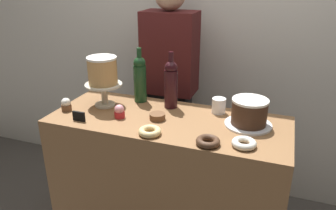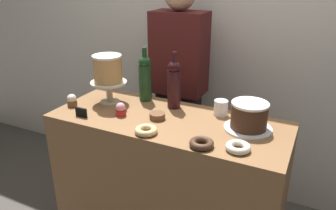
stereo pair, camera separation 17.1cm
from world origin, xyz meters
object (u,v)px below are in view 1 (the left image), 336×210
coffee_cup_ceramic (219,106)px  wine_bottle_green (140,78)px  donut_chocolate (208,141)px  barista_figure (170,93)px  donut_glazed (150,131)px  white_layer_cake (102,70)px  cookie_stack (157,116)px  wine_bottle_dark_red (171,83)px  price_sign_chalkboard (79,116)px  cake_stand_pedestal (104,91)px  cupcake_vanilla (66,105)px  donut_sugar (244,143)px  cupcake_strawberry (119,112)px  chocolate_round_cake (249,112)px

coffee_cup_ceramic → wine_bottle_green: bearing=178.0°
donut_chocolate → coffee_cup_ceramic: size_ratio=1.32×
barista_figure → wine_bottle_green: bearing=-98.8°
donut_glazed → coffee_cup_ceramic: 0.45m
white_layer_cake → cookie_stack: bearing=-11.7°
wine_bottle_dark_red → price_sign_chalkboard: size_ratio=4.65×
cake_stand_pedestal → donut_chocolate: cake_stand_pedestal is taller
donut_chocolate → donut_glazed: 0.29m
cupcake_vanilla → price_sign_chalkboard: (0.15, -0.10, -0.01)m
coffee_cup_ceramic → cake_stand_pedestal: bearing=-169.3°
white_layer_cake → barista_figure: 0.62m
cookie_stack → cake_stand_pedestal: bearing=168.3°
donut_sugar → cupcake_strawberry: bearing=172.5°
white_layer_cake → chocolate_round_cake: white_layer_cake is taller
cookie_stack → donut_glazed: bearing=-80.2°
white_layer_cake → price_sign_chalkboard: size_ratio=2.40×
wine_bottle_green → chocolate_round_cake: bearing=-10.6°
chocolate_round_cake → donut_sugar: bearing=-87.5°
wine_bottle_green → cookie_stack: 0.32m
donut_glazed → cookie_stack: same height
white_layer_cake → donut_chocolate: white_layer_cake is taller
cupcake_vanilla → coffee_cup_ceramic: 0.86m
cake_stand_pedestal → donut_glazed: cake_stand_pedestal is taller
cupcake_vanilla → barista_figure: size_ratio=0.05×
wine_bottle_dark_red → cupcake_vanilla: (-0.54, -0.25, -0.11)m
wine_bottle_green → cupcake_vanilla: size_ratio=4.38×
cupcake_vanilla → donut_glazed: 0.57m
cupcake_strawberry → cupcake_vanilla: 0.33m
donut_sugar → coffee_cup_ceramic: bearing=119.1°
donut_chocolate → white_layer_cake: bearing=159.7°
donut_chocolate → donut_sugar: (0.16, 0.04, 0.00)m
wine_bottle_dark_red → cupcake_vanilla: size_ratio=4.38×
cupcake_strawberry → price_sign_chalkboard: size_ratio=1.06×
cake_stand_pedestal → cupcake_strawberry: bearing=-37.5°
white_layer_cake → donut_chocolate: 0.75m
donut_chocolate → donut_glazed: bearing=179.6°
cake_stand_pedestal → white_layer_cake: (-0.00, -0.00, 0.12)m
cupcake_strawberry → donut_glazed: 0.26m
donut_glazed → cookie_stack: 0.18m
wine_bottle_dark_red → coffee_cup_ceramic: wine_bottle_dark_red is taller
white_layer_cake → barista_figure: barista_figure is taller
donut_chocolate → price_sign_chalkboard: (-0.70, 0.02, 0.01)m
donut_sugar → price_sign_chalkboard: bearing=-178.6°
cupcake_vanilla → cookie_stack: (0.53, 0.06, -0.02)m
chocolate_round_cake → donut_sugar: size_ratio=1.62×
cake_stand_pedestal → coffee_cup_ceramic: cake_stand_pedestal is taller
price_sign_chalkboard → coffee_cup_ceramic: (0.67, 0.35, 0.02)m
wine_bottle_dark_red → cake_stand_pedestal: bearing=-163.4°
cupcake_vanilla → donut_chocolate: 0.85m
donut_sugar → barista_figure: size_ratio=0.07×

